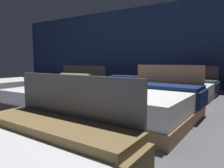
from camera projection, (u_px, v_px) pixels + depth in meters
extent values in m
cube|color=#5B5B60|center=(89.00, 115.00, 4.13)|extent=(18.00, 18.00, 0.02)
cube|color=navy|center=(171.00, 45.00, 8.48)|extent=(18.00, 0.06, 3.50)
cube|color=#55555D|center=(74.00, 123.00, 2.01)|extent=(1.54, 0.07, 0.96)
cube|color=olive|center=(54.00, 126.00, 1.80)|extent=(1.62, 0.46, 0.07)
cube|color=olive|center=(5.00, 126.00, 2.27)|extent=(0.08, 0.43, 0.21)
cube|color=olive|center=(137.00, 168.00, 1.36)|extent=(0.08, 0.43, 0.21)
cube|color=#2E332F|center=(6.00, 93.00, 6.27)|extent=(1.73, 2.09, 0.22)
cube|color=white|center=(6.00, 85.00, 6.24)|extent=(1.67, 2.03, 0.29)
cube|color=black|center=(57.00, 102.00, 4.99)|extent=(1.65, 2.15, 0.17)
cube|color=silver|center=(56.00, 93.00, 4.97)|extent=(1.59, 2.08, 0.29)
cube|color=black|center=(83.00, 82.00, 5.85)|extent=(1.49, 0.09, 0.96)
cube|color=#263131|center=(74.00, 83.00, 5.50)|extent=(1.59, 0.80, 0.08)
cube|color=#263131|center=(53.00, 88.00, 5.92)|extent=(0.10, 0.75, 0.30)
cube|color=#263131|center=(98.00, 92.00, 5.11)|extent=(0.10, 0.75, 0.30)
cylinder|color=olive|center=(75.00, 78.00, 5.54)|extent=(0.99, 0.26, 0.23)
cube|color=#966A49|center=(147.00, 115.00, 3.72)|extent=(1.69, 2.22, 0.21)
cube|color=white|center=(147.00, 101.00, 3.69)|extent=(1.63, 2.16, 0.33)
cube|color=#966A49|center=(168.00, 88.00, 4.55)|extent=(1.51, 0.11, 1.00)
cube|color=#112045|center=(161.00, 86.00, 4.22)|extent=(1.61, 0.80, 0.07)
cube|color=#112045|center=(128.00, 92.00, 4.70)|extent=(0.10, 0.73, 0.31)
cube|color=#112045|center=(202.00, 99.00, 3.78)|extent=(0.10, 0.73, 0.31)
cube|color=black|center=(72.00, 85.00, 8.71)|extent=(1.54, 2.21, 0.18)
cube|color=silver|center=(72.00, 79.00, 8.68)|extent=(1.48, 2.15, 0.32)
cube|color=navy|center=(83.00, 73.00, 9.19)|extent=(1.46, 0.83, 0.07)
cube|color=navy|center=(72.00, 77.00, 9.63)|extent=(0.11, 0.77, 0.28)
cube|color=navy|center=(95.00, 78.00, 8.79)|extent=(0.11, 0.77, 0.28)
cube|color=brown|center=(119.00, 88.00, 7.54)|extent=(1.53, 1.97, 0.18)
cube|color=white|center=(119.00, 82.00, 7.51)|extent=(1.47, 1.91, 0.26)
cube|color=navy|center=(128.00, 77.00, 8.08)|extent=(1.51, 0.52, 0.07)
cube|color=navy|center=(112.00, 80.00, 8.51)|extent=(0.07, 0.51, 0.31)
cube|color=navy|center=(146.00, 82.00, 7.69)|extent=(0.07, 0.51, 0.31)
cube|color=#30262C|center=(188.00, 95.00, 6.23)|extent=(1.54, 2.09, 0.13)
cube|color=silver|center=(188.00, 88.00, 6.21)|extent=(1.48, 2.02, 0.29)
cube|color=#30262C|center=(196.00, 80.00, 7.02)|extent=(1.37, 0.10, 0.92)
cube|color=#26313D|center=(193.00, 80.00, 6.69)|extent=(1.47, 0.80, 0.05)
cube|color=#26313D|center=(171.00, 84.00, 7.12)|extent=(0.09, 0.74, 0.25)
cube|color=#26313D|center=(218.00, 87.00, 6.29)|extent=(0.09, 0.74, 0.25)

